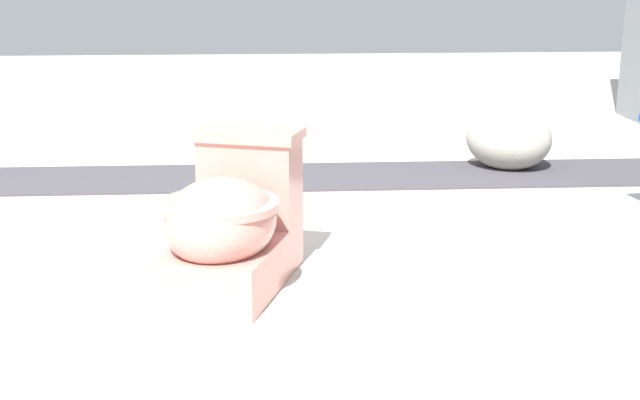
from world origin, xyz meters
TOP-DOWN VIEW (x-y plane):
  - ground_plane at (0.00, 0.00)m, footprint 14.00×14.00m
  - gravel_strip at (-1.26, 0.50)m, footprint 0.56×8.00m
  - toilet at (0.25, 0.21)m, footprint 0.71×0.54m
  - boulder_near at (-1.37, 1.60)m, footprint 0.54×0.57m

SIDE VIEW (x-z plane):
  - ground_plane at x=0.00m, z-range 0.00..0.00m
  - gravel_strip at x=-1.26m, z-range 0.00..0.01m
  - boulder_near at x=-1.37m, z-range 0.00..0.33m
  - toilet at x=0.25m, z-range -0.04..0.48m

